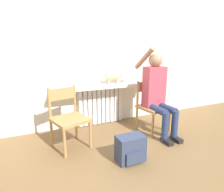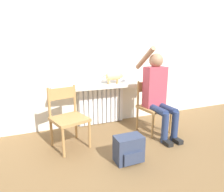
# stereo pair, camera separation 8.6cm
# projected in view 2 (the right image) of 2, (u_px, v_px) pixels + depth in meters

# --- Properties ---
(ground_plane) EXTENTS (12.00, 12.00, 0.00)m
(ground_plane) POSITION_uv_depth(u_px,v_px,m) (130.00, 153.00, 2.48)
(ground_plane) COLOR brown
(wall_with_window) EXTENTS (7.00, 0.06, 2.70)m
(wall_with_window) POSITION_uv_depth(u_px,v_px,m) (99.00, 49.00, 3.27)
(wall_with_window) COLOR white
(wall_with_window) RESTS_ON ground_plane
(radiator) EXTENTS (0.85, 0.08, 0.70)m
(radiator) POSITION_uv_depth(u_px,v_px,m) (101.00, 105.00, 3.44)
(radiator) COLOR white
(radiator) RESTS_ON ground_plane
(windowsill) EXTENTS (1.73, 0.33, 0.05)m
(windowsill) POSITION_uv_depth(u_px,v_px,m) (103.00, 86.00, 3.24)
(windowsill) COLOR silver
(windowsill) RESTS_ON radiator
(window_glass) EXTENTS (1.66, 0.01, 1.01)m
(window_glass) POSITION_uv_depth(u_px,v_px,m) (100.00, 55.00, 3.26)
(window_glass) COLOR white
(window_glass) RESTS_ON windowsill
(chair_left) EXTENTS (0.55, 0.55, 0.84)m
(chair_left) POSITION_uv_depth(u_px,v_px,m) (68.00, 117.00, 2.59)
(chair_left) COLOR #B2844C
(chair_left) RESTS_ON ground_plane
(chair_right) EXTENTS (0.49, 0.49, 0.84)m
(chair_right) POSITION_uv_depth(u_px,v_px,m) (153.00, 106.00, 3.11)
(chair_right) COLOR #B2844C
(chair_right) RESTS_ON ground_plane
(person) EXTENTS (0.36, 0.98, 1.40)m
(person) POSITION_uv_depth(u_px,v_px,m) (158.00, 91.00, 2.96)
(person) COLOR navy
(person) RESTS_ON ground_plane
(cat) EXTENTS (0.43, 0.11, 0.21)m
(cat) POSITION_uv_depth(u_px,v_px,m) (114.00, 77.00, 3.29)
(cat) COLOR #DBB77A
(cat) RESTS_ON windowsill
(backpack) EXTENTS (0.34, 0.24, 0.33)m
(backpack) POSITION_uv_depth(u_px,v_px,m) (129.00, 149.00, 2.27)
(backpack) COLOR #333D56
(backpack) RESTS_ON ground_plane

